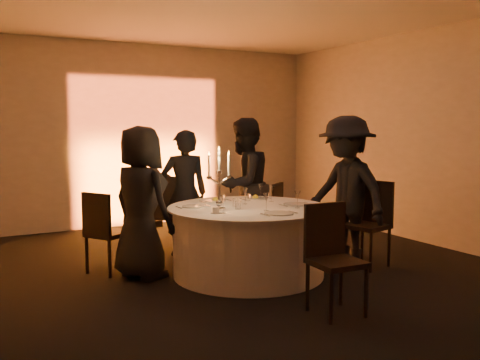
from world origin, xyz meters
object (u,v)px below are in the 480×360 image
chair_back_right (270,210)px  candelabra (219,188)px  guest_back_left (185,193)px  guest_back_right (244,185)px  chair_back_left (165,210)px  chair_right (371,218)px  chair_front (332,252)px  banquet_table (248,241)px  coffee_cup (216,210)px  guest_left (141,203)px  guest_right (346,191)px  chair_left (104,228)px

chair_back_right → candelabra: bearing=2.7°
guest_back_left → guest_back_right: size_ratio=0.91×
chair_back_left → chair_right: chair_back_left is taller
chair_front → chair_right: bearing=39.7°
guest_back_right → chair_front: bearing=54.1°
banquet_table → chair_back_left: 1.45m
coffee_cup → chair_back_left: bearing=88.9°
guest_left → candelabra: bearing=-147.4°
guest_right → guest_back_left: bearing=-139.0°
guest_back_left → chair_front: bearing=111.4°
chair_left → chair_back_right: 2.43m
chair_left → banquet_table: bearing=-150.6°
chair_back_left → chair_left: bearing=48.6°
chair_back_left → guest_right: (1.72, -1.53, 0.32)m
guest_back_right → guest_right: bearing=95.9°
guest_left → chair_front: bearing=-169.9°
guest_back_right → coffee_cup: size_ratio=16.05×
guest_left → coffee_cup: (0.58, -0.67, -0.03)m
chair_back_left → guest_left: guest_left is taller
banquet_table → candelabra: candelabra is taller
chair_front → guest_back_right: bearing=82.9°
chair_back_right → coffee_cup: size_ratio=7.94×
chair_left → chair_back_left: chair_back_left is taller
chair_back_right → chair_right: size_ratio=0.86×
chair_right → coffee_cup: 2.01m
banquet_table → chair_back_left: size_ratio=1.77×
chair_front → guest_back_right: guest_back_right is taller
chair_back_right → banquet_table: bearing=11.0°
chair_left → guest_back_left: bearing=-102.6°
chair_right → banquet_table: bearing=-117.2°
chair_back_right → guest_right: (0.26, -1.30, 0.40)m
banquet_table → guest_back_left: size_ratio=1.12×
chair_front → guest_back_left: bearing=100.8°
chair_back_right → chair_right: chair_right is taller
chair_left → guest_right: guest_right is taller
guest_left → guest_back_right: 1.69m
chair_back_left → guest_left: 1.13m
guest_left → guest_back_right: (1.59, 0.58, 0.05)m
chair_back_left → chair_back_right: bearing=-171.4°
guest_back_left → guest_back_right: guest_back_right is taller
banquet_table → guest_left: bearing=157.7°
candelabra → chair_back_right: bearing=40.9°
chair_front → chair_back_right: bearing=73.1°
chair_back_left → chair_right: size_ratio=1.01×
banquet_table → chair_left: 1.63m
banquet_table → chair_right: 1.53m
chair_right → guest_back_right: (-0.98, 1.37, 0.31)m
banquet_table → chair_back_left: (-0.48, 1.36, 0.19)m
chair_back_right → candelabra: (-1.37, -1.19, 0.52)m
guest_back_left → coffee_cup: guest_back_left is taller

